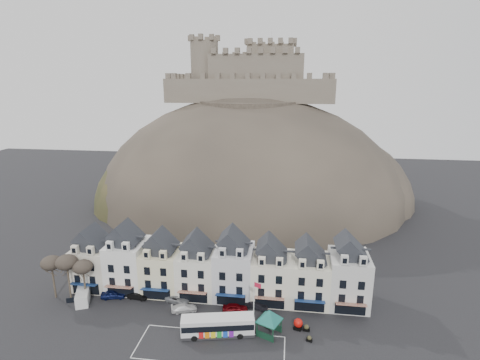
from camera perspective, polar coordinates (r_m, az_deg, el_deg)
name	(u,v)px	position (r m, az deg, el deg)	size (l,w,h in m)	color
ground	(195,352)	(60.94, -6.80, -24.54)	(300.00, 300.00, 0.00)	black
coach_bay_markings	(211,347)	(61.50, -4.51, -24.04)	(22.00, 7.50, 0.01)	silver
townhouse_terrace	(217,267)	(70.92, -3.57, -13.11)	(54.40, 9.35, 11.80)	beige
castle_hill	(252,203)	(121.15, 1.82, -3.55)	(100.00, 76.00, 68.00)	#342F28
castle	(253,75)	(121.86, 1.97, 15.73)	(50.20, 22.20, 22.00)	#685B4F
tree_left_far	(51,263)	(76.59, -26.83, -11.25)	(3.61, 3.61, 8.24)	#3E3627
tree_left_mid	(66,263)	(74.86, -24.93, -11.34)	(3.78, 3.78, 8.64)	#3E3627
tree_left_near	(83,267)	(73.65, -22.85, -12.14)	(3.43, 3.43, 7.84)	#3E3627
bus	(218,325)	(62.57, -3.41, -21.20)	(11.63, 4.86, 3.20)	#262628
bus_shelter	(269,316)	(61.82, 4.50, -19.91)	(6.21, 6.21, 4.33)	#103221
red_buoy	(298,324)	(64.83, 8.85, -20.84)	(1.51, 1.51, 1.80)	black
flagpole	(254,302)	(61.50, 2.21, -18.14)	(1.19, 0.58, 8.90)	silver
white_van	(83,296)	(75.78, -22.82, -16.03)	(3.83, 5.25, 2.20)	silver
planter_west	(309,339)	(62.98, 10.52, -22.69)	(1.01, 0.69, 0.92)	black
planter_east	(306,328)	(64.85, 10.09, -21.32)	(1.14, 0.76, 1.09)	black
car_navy	(113,294)	(75.24, -18.74, -16.16)	(1.76, 4.37, 1.49)	#0E1647
car_black	(138,296)	(73.77, -15.35, -16.66)	(1.29, 3.70, 1.22)	black
car_silver	(177,299)	(71.41, -9.51, -17.45)	(2.03, 4.33, 1.22)	#A3A6AB
car_white	(184,308)	(68.90, -8.51, -18.71)	(1.78, 4.39, 1.27)	white
car_maroon	(235,308)	(68.01, -0.75, -18.92)	(1.74, 4.32, 1.47)	#580509
car_charcoal	(256,305)	(68.91, 2.52, -18.51)	(1.40, 4.01, 1.32)	black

